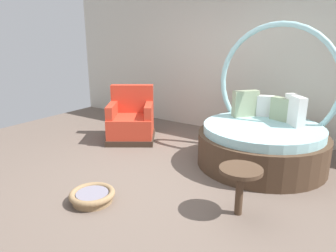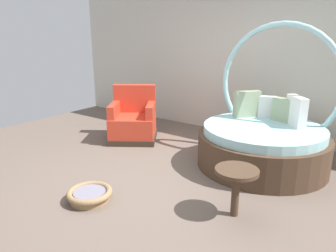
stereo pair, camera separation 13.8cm
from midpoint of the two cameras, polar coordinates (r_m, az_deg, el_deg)
ground_plane at (r=4.06m, az=-2.59°, el=-10.19°), size 8.00×8.00×0.02m
back_wall at (r=5.92m, az=12.56°, el=11.92°), size 8.00×0.12×2.77m
round_daybed at (r=4.66m, az=16.26°, el=-1.92°), size 1.80×1.80×2.00m
red_armchair at (r=5.57m, az=-7.43°, el=0.87°), size 1.11×1.11×0.94m
pet_basket at (r=3.69m, az=-14.75°, el=-12.27°), size 0.51×0.51×0.13m
side_table at (r=3.26m, az=11.93°, el=-9.06°), size 0.44×0.44×0.52m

